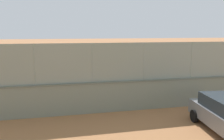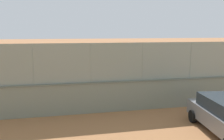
{
  "view_description": "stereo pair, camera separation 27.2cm",
  "coord_description": "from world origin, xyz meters",
  "px_view_note": "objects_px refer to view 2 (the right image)",
  "views": [
    {
      "loc": [
        5.32,
        24.19,
        4.49
      ],
      "look_at": [
        0.66,
        6.33,
        1.49
      ],
      "focal_mm": 37.9,
      "sensor_mm": 36.0,
      "label": 1
    },
    {
      "loc": [
        5.06,
        24.26,
        4.49
      ],
      "look_at": [
        0.66,
        6.33,
        1.49
      ],
      "focal_mm": 37.9,
      "sensor_mm": 36.0,
      "label": 2
    }
  ],
  "objects_px": {
    "player_crossing_court": "(55,73)",
    "sports_ball": "(153,64)",
    "courtside_bench": "(157,94)",
    "player_near_wall_returning": "(138,67)",
    "spare_ball_by_wall": "(128,100)"
  },
  "relations": [
    {
      "from": "sports_ball",
      "to": "spare_ball_by_wall",
      "type": "relative_size",
      "value": 0.7
    },
    {
      "from": "player_near_wall_returning",
      "to": "player_crossing_court",
      "type": "distance_m",
      "value": 8.52
    },
    {
      "from": "courtside_bench",
      "to": "player_crossing_court",
      "type": "bearing_deg",
      "value": -48.37
    },
    {
      "from": "player_near_wall_returning",
      "to": "sports_ball",
      "type": "height_order",
      "value": "player_near_wall_returning"
    },
    {
      "from": "player_near_wall_returning",
      "to": "courtside_bench",
      "type": "distance_m",
      "value": 9.11
    },
    {
      "from": "spare_ball_by_wall",
      "to": "courtside_bench",
      "type": "xyz_separation_m",
      "value": [
        -1.84,
        0.42,
        0.37
      ]
    },
    {
      "from": "sports_ball",
      "to": "courtside_bench",
      "type": "distance_m",
      "value": 7.08
    },
    {
      "from": "player_near_wall_returning",
      "to": "spare_ball_by_wall",
      "type": "bearing_deg",
      "value": 65.87
    },
    {
      "from": "player_near_wall_returning",
      "to": "sports_ball",
      "type": "distance_m",
      "value": 2.5
    },
    {
      "from": "player_near_wall_returning",
      "to": "spare_ball_by_wall",
      "type": "xyz_separation_m",
      "value": [
        3.79,
        8.47,
        -0.82
      ]
    },
    {
      "from": "player_crossing_court",
      "to": "spare_ball_by_wall",
      "type": "relative_size",
      "value": 8.42
    },
    {
      "from": "player_near_wall_returning",
      "to": "spare_ball_by_wall",
      "type": "relative_size",
      "value": 8.73
    },
    {
      "from": "player_crossing_court",
      "to": "sports_ball",
      "type": "relative_size",
      "value": 11.96
    },
    {
      "from": "courtside_bench",
      "to": "spare_ball_by_wall",
      "type": "bearing_deg",
      "value": -12.92
    },
    {
      "from": "spare_ball_by_wall",
      "to": "sports_ball",
      "type": "bearing_deg",
      "value": -125.79
    }
  ]
}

